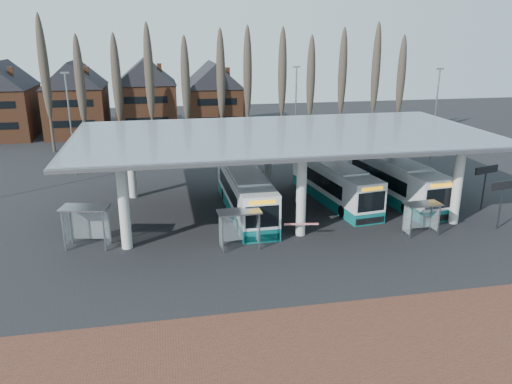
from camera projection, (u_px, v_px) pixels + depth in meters
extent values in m
plane|color=black|center=(310.00, 249.00, 33.27)|extent=(140.00, 140.00, 0.00)
cube|color=brown|center=(390.00, 358.00, 22.05)|extent=(70.00, 10.00, 0.03)
cylinder|color=silver|center=(124.00, 205.00, 32.50)|extent=(0.70, 0.70, 6.00)
cylinder|color=silver|center=(131.00, 164.00, 42.78)|extent=(0.70, 0.70, 6.00)
cylinder|color=silver|center=(301.00, 195.00, 34.69)|extent=(0.70, 0.70, 6.00)
cylinder|color=silver|center=(268.00, 157.00, 44.97)|extent=(0.70, 0.70, 6.00)
cylinder|color=silver|center=(458.00, 185.00, 36.87)|extent=(0.70, 0.70, 6.00)
cylinder|color=silver|center=(391.00, 152.00, 47.15)|extent=(0.70, 0.70, 6.00)
cube|color=gray|center=(283.00, 134.00, 38.84)|extent=(32.00, 16.00, 0.12)
cube|color=silver|center=(283.00, 133.00, 38.81)|extent=(31.50, 15.50, 0.04)
cone|color=#473D33|center=(47.00, 91.00, 57.89)|extent=(0.36, 0.36, 14.50)
ellipsoid|color=#473D33|center=(45.00, 76.00, 57.36)|extent=(1.10, 1.10, 11.02)
cone|color=#473D33|center=(83.00, 90.00, 58.62)|extent=(0.36, 0.36, 14.50)
ellipsoid|color=#473D33|center=(82.00, 75.00, 58.09)|extent=(1.10, 1.10, 11.02)
cone|color=#473D33|center=(118.00, 90.00, 59.35)|extent=(0.36, 0.36, 14.50)
ellipsoid|color=#473D33|center=(117.00, 75.00, 58.82)|extent=(1.10, 1.10, 11.02)
cone|color=#473D33|center=(152.00, 89.00, 60.08)|extent=(0.36, 0.36, 14.50)
ellipsoid|color=#473D33|center=(152.00, 74.00, 59.54)|extent=(1.10, 1.10, 11.02)
cone|color=#473D33|center=(186.00, 88.00, 60.80)|extent=(0.36, 0.36, 14.50)
ellipsoid|color=#473D33|center=(185.00, 74.00, 60.27)|extent=(1.10, 1.10, 11.02)
cone|color=#473D33|center=(218.00, 88.00, 61.53)|extent=(0.36, 0.36, 14.50)
ellipsoid|color=#473D33|center=(218.00, 73.00, 61.00)|extent=(1.10, 1.10, 11.02)
cone|color=#473D33|center=(250.00, 87.00, 62.26)|extent=(0.36, 0.36, 14.50)
ellipsoid|color=#473D33|center=(250.00, 73.00, 61.73)|extent=(1.10, 1.10, 11.02)
cone|color=#473D33|center=(281.00, 86.00, 62.99)|extent=(0.36, 0.36, 14.50)
ellipsoid|color=#473D33|center=(282.00, 72.00, 62.46)|extent=(1.10, 1.10, 11.02)
cone|color=#473D33|center=(312.00, 86.00, 63.72)|extent=(0.36, 0.36, 14.50)
ellipsoid|color=#473D33|center=(312.00, 72.00, 63.19)|extent=(1.10, 1.10, 11.02)
cone|color=#473D33|center=(341.00, 85.00, 64.45)|extent=(0.36, 0.36, 14.50)
ellipsoid|color=#473D33|center=(342.00, 71.00, 63.91)|extent=(1.10, 1.10, 11.02)
cone|color=#473D33|center=(370.00, 85.00, 65.17)|extent=(0.36, 0.36, 14.50)
ellipsoid|color=#473D33|center=(371.00, 71.00, 64.64)|extent=(1.10, 1.10, 11.02)
cone|color=#473D33|center=(399.00, 84.00, 65.90)|extent=(0.36, 0.36, 14.50)
ellipsoid|color=#473D33|center=(400.00, 71.00, 65.37)|extent=(1.10, 1.10, 11.02)
cube|color=brown|center=(5.00, 111.00, 67.86)|extent=(8.00, 10.00, 7.00)
cube|color=brown|center=(78.00, 109.00, 69.59)|extent=(8.00, 10.00, 7.00)
pyramid|color=black|center=(72.00, 58.00, 67.45)|extent=(8.30, 10.30, 3.50)
cube|color=brown|center=(147.00, 108.00, 71.32)|extent=(8.00, 10.00, 7.00)
pyramid|color=black|center=(144.00, 57.00, 69.18)|extent=(8.30, 10.30, 3.50)
cube|color=brown|center=(213.00, 106.00, 73.05)|extent=(8.00, 10.00, 7.00)
pyramid|color=black|center=(212.00, 56.00, 70.91)|extent=(8.30, 10.30, 3.50)
cylinder|color=slate|center=(71.00, 126.00, 49.03)|extent=(0.16, 0.16, 10.00)
cube|color=slate|center=(65.00, 73.00, 47.47)|extent=(0.80, 0.15, 0.15)
cylinder|color=slate|center=(296.00, 113.00, 57.13)|extent=(0.16, 0.16, 10.00)
cube|color=slate|center=(297.00, 67.00, 55.58)|extent=(0.80, 0.15, 0.15)
cylinder|color=slate|center=(435.00, 117.00, 54.07)|extent=(0.16, 0.16, 10.00)
cube|color=slate|center=(440.00, 69.00, 52.52)|extent=(0.80, 0.15, 0.15)
cube|color=white|center=(245.00, 190.00, 39.38)|extent=(2.81, 12.45, 2.90)
cube|color=#0D6262|center=(245.00, 207.00, 39.81)|extent=(2.83, 12.47, 0.93)
cube|color=white|center=(245.00, 172.00, 38.92)|extent=(2.48, 7.48, 0.19)
cube|color=black|center=(244.00, 187.00, 39.83)|extent=(2.81, 8.98, 1.14)
cube|color=black|center=(262.00, 217.00, 33.60)|extent=(2.32, 0.09, 1.55)
cube|color=black|center=(233.00, 169.00, 45.12)|extent=(2.24, 0.09, 1.24)
cube|color=orange|center=(262.00, 202.00, 33.28)|extent=(1.85, 0.08, 0.31)
cube|color=black|center=(262.00, 238.00, 34.08)|extent=(2.51, 0.12, 0.52)
cylinder|color=black|center=(239.00, 226.00, 35.90)|extent=(0.30, 1.00, 0.99)
cylinder|color=black|center=(271.00, 223.00, 36.37)|extent=(0.30, 1.00, 0.99)
cylinder|color=black|center=(224.00, 194.00, 42.94)|extent=(0.30, 1.00, 0.99)
cylinder|color=black|center=(251.00, 192.00, 43.41)|extent=(0.30, 1.00, 0.99)
cube|color=white|center=(334.00, 181.00, 42.18)|extent=(4.06, 12.20, 2.79)
cube|color=#0D6262|center=(334.00, 196.00, 42.59)|extent=(4.09, 12.22, 0.90)
cube|color=white|center=(335.00, 164.00, 41.74)|extent=(3.19, 7.42, 0.18)
cube|color=black|center=(332.00, 178.00, 42.60)|extent=(3.67, 8.88, 1.10)
cube|color=black|center=(371.00, 202.00, 36.78)|extent=(2.23, 0.35, 1.50)
cube|color=black|center=(306.00, 163.00, 47.54)|extent=(2.15, 0.34, 1.20)
cube|color=orange|center=(372.00, 189.00, 36.47)|extent=(1.77, 0.28, 0.30)
cube|color=black|center=(370.00, 221.00, 37.24)|extent=(2.41, 0.39, 0.50)
cylinder|color=black|center=(342.00, 211.00, 38.81)|extent=(0.40, 0.99, 0.96)
cylinder|color=black|center=(369.00, 208.00, 39.50)|extent=(0.40, 0.99, 0.96)
cylinder|color=black|center=(305.00, 185.00, 45.39)|extent=(0.40, 0.99, 0.96)
cylinder|color=black|center=(328.00, 183.00, 46.08)|extent=(0.40, 0.99, 0.96)
cube|color=white|center=(394.00, 177.00, 42.90)|extent=(4.00, 12.76, 2.93)
cube|color=#0D6262|center=(392.00, 193.00, 43.34)|extent=(4.02, 12.78, 0.94)
cube|color=white|center=(395.00, 160.00, 42.44)|extent=(3.19, 7.74, 0.19)
cube|color=black|center=(390.00, 174.00, 43.35)|extent=(3.66, 9.27, 1.15)
cube|color=black|center=(439.00, 199.00, 37.20)|extent=(2.34, 0.31, 1.57)
cube|color=black|center=(359.00, 159.00, 48.56)|extent=(2.26, 0.31, 1.25)
cube|color=orange|center=(441.00, 185.00, 36.88)|extent=(1.86, 0.25, 0.31)
cube|color=black|center=(437.00, 218.00, 37.69)|extent=(2.53, 0.36, 0.52)
cylinder|color=black|center=(406.00, 208.00, 39.37)|extent=(0.40, 1.03, 1.00)
cylinder|color=black|center=(432.00, 205.00, 40.05)|extent=(0.40, 1.03, 1.00)
cylinder|color=black|center=(359.00, 182.00, 46.31)|extent=(0.40, 1.03, 1.00)
cylinder|color=black|center=(382.00, 180.00, 46.99)|extent=(0.40, 1.03, 1.00)
cube|color=gray|center=(64.00, 231.00, 32.56)|extent=(0.10, 0.10, 2.76)
cube|color=gray|center=(104.00, 231.00, 32.53)|extent=(0.10, 0.10, 2.76)
cube|color=gray|center=(70.00, 224.00, 33.72)|extent=(0.10, 0.10, 2.76)
cube|color=gray|center=(109.00, 225.00, 33.68)|extent=(0.10, 0.10, 2.76)
cube|color=gray|center=(85.00, 208.00, 32.68)|extent=(3.34, 2.14, 0.11)
cube|color=silver|center=(90.00, 223.00, 33.74)|extent=(2.60, 0.58, 2.20)
cube|color=silver|center=(66.00, 227.00, 33.12)|extent=(0.29, 1.20, 2.20)
cube|color=silver|center=(107.00, 227.00, 33.09)|extent=(0.29, 1.20, 2.20)
cube|color=gray|center=(223.00, 235.00, 32.21)|extent=(0.08, 0.08, 2.53)
cube|color=gray|center=(259.00, 232.00, 32.75)|extent=(0.08, 0.08, 2.53)
cube|color=gray|center=(220.00, 229.00, 33.24)|extent=(0.08, 0.08, 2.53)
cube|color=gray|center=(255.00, 226.00, 33.78)|extent=(0.08, 0.08, 2.53)
cube|color=gray|center=(239.00, 212.00, 32.59)|extent=(2.90, 1.55, 0.10)
cube|color=silver|center=(238.00, 226.00, 33.54)|extent=(2.43, 0.15, 2.02)
cube|color=silver|center=(221.00, 231.00, 32.70)|extent=(0.09, 1.11, 2.02)
cube|color=silver|center=(258.00, 228.00, 33.27)|extent=(0.09, 1.11, 2.02)
cube|color=gray|center=(411.00, 223.00, 34.59)|extent=(0.07, 0.07, 2.26)
cube|color=gray|center=(439.00, 221.00, 35.06)|extent=(0.07, 0.07, 2.26)
cube|color=gray|center=(404.00, 218.00, 35.51)|extent=(0.07, 0.07, 2.26)
cube|color=gray|center=(431.00, 216.00, 35.98)|extent=(0.07, 0.07, 2.26)
cube|color=gray|center=(423.00, 204.00, 34.92)|extent=(2.57, 1.36, 0.09)
cube|color=silver|center=(417.00, 216.00, 35.77)|extent=(2.17, 0.12, 1.80)
cube|color=silver|center=(407.00, 220.00, 35.02)|extent=(0.07, 0.99, 1.80)
cube|color=silver|center=(436.00, 218.00, 35.51)|extent=(0.07, 0.99, 1.80)
cylinder|color=black|center=(500.00, 206.00, 36.16)|extent=(0.11, 0.11, 3.56)
cube|color=black|center=(504.00, 185.00, 35.68)|extent=(2.43, 0.58, 0.61)
cylinder|color=black|center=(484.00, 188.00, 40.16)|extent=(0.11, 0.11, 3.56)
cube|color=black|center=(487.00, 170.00, 39.69)|extent=(2.39, 0.78, 0.61)
cube|color=black|center=(299.00, 227.00, 35.32)|extent=(0.09, 0.09, 1.22)
cube|color=red|center=(301.00, 224.00, 34.67)|extent=(2.42, 0.49, 0.11)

